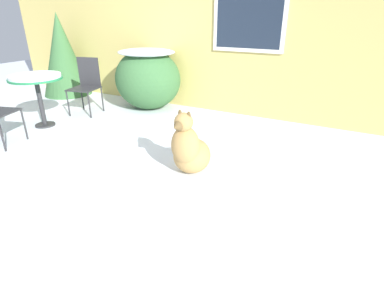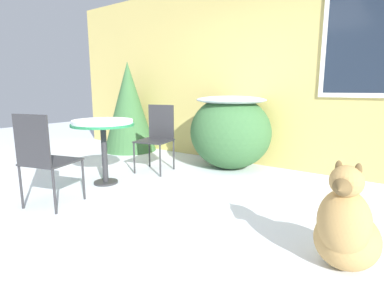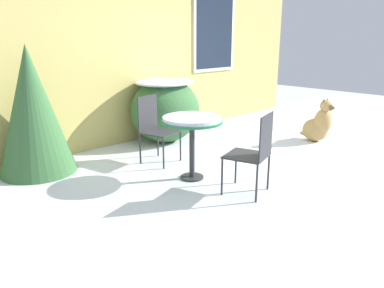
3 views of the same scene
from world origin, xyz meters
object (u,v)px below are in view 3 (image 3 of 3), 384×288
at_px(patio_table, 192,125).
at_px(dog, 318,125).
at_px(patio_chair_near_table, 155,126).
at_px(patio_chair_far_side, 254,151).

distance_m(patio_table, dog, 2.83).
xyz_separation_m(patio_chair_near_table, patio_chair_far_side, (0.05, -1.70, 0.00)).
relative_size(patio_table, patio_chair_near_table, 0.85).
relative_size(patio_chair_near_table, patio_chair_far_side, 1.00).
bearing_deg(dog, patio_chair_near_table, 161.51).
xyz_separation_m(patio_table, dog, (2.78, -0.28, -0.43)).
xyz_separation_m(patio_table, patio_chair_near_table, (0.11, 0.86, -0.19)).
bearing_deg(patio_chair_far_side, patio_chair_near_table, -105.02).
relative_size(patio_table, patio_chair_far_side, 0.85).
bearing_deg(patio_chair_near_table, patio_table, -110.03).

